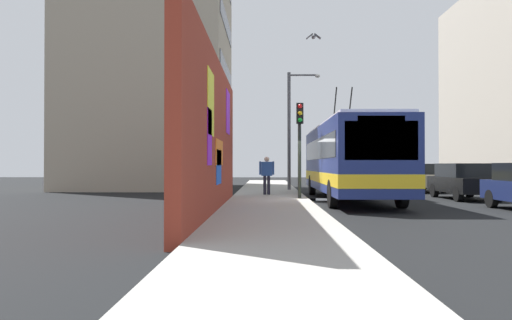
{
  "coord_description": "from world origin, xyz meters",
  "views": [
    {
      "loc": [
        -19.29,
        1.74,
        1.51
      ],
      "look_at": [
        0.56,
        2.14,
        1.72
      ],
      "focal_mm": 33.77,
      "sensor_mm": 36.0,
      "label": 1
    }
  ],
  "objects_px": {
    "parked_car_black": "(464,180)",
    "pedestrian_midblock": "(267,172)",
    "street_lamp": "(293,122)",
    "parked_car_champagne": "(418,177)",
    "city_bus": "(349,158)",
    "traffic_light": "(300,134)",
    "parked_car_white": "(391,175)"
  },
  "relations": [
    {
      "from": "parked_car_black",
      "to": "pedestrian_midblock",
      "type": "height_order",
      "value": "pedestrian_midblock"
    },
    {
      "from": "parked_car_black",
      "to": "pedestrian_midblock",
      "type": "distance_m",
      "value": 8.73
    },
    {
      "from": "pedestrian_midblock",
      "to": "street_lamp",
      "type": "relative_size",
      "value": 0.27
    },
    {
      "from": "parked_car_black",
      "to": "parked_car_champagne",
      "type": "bearing_deg",
      "value": -0.0
    },
    {
      "from": "city_bus",
      "to": "traffic_light",
      "type": "xyz_separation_m",
      "value": [
        -0.91,
        2.15,
        0.98
      ]
    },
    {
      "from": "city_bus",
      "to": "traffic_light",
      "type": "relative_size",
      "value": 2.99
    },
    {
      "from": "city_bus",
      "to": "parked_car_white",
      "type": "distance_m",
      "value": 14.04
    },
    {
      "from": "parked_car_champagne",
      "to": "street_lamp",
      "type": "distance_m",
      "value": 7.94
    },
    {
      "from": "city_bus",
      "to": "parked_car_black",
      "type": "xyz_separation_m",
      "value": [
        0.78,
        -5.2,
        -0.98
      ]
    },
    {
      "from": "parked_car_black",
      "to": "street_lamp",
      "type": "height_order",
      "value": "street_lamp"
    },
    {
      "from": "parked_car_white",
      "to": "traffic_light",
      "type": "relative_size",
      "value": 1.04
    },
    {
      "from": "parked_car_black",
      "to": "parked_car_champagne",
      "type": "distance_m",
      "value": 6.34
    },
    {
      "from": "parked_car_black",
      "to": "parked_car_white",
      "type": "height_order",
      "value": "same"
    },
    {
      "from": "pedestrian_midblock",
      "to": "traffic_light",
      "type": "bearing_deg",
      "value": -151.0
    },
    {
      "from": "parked_car_white",
      "to": "city_bus",
      "type": "bearing_deg",
      "value": 158.21
    },
    {
      "from": "parked_car_white",
      "to": "street_lamp",
      "type": "height_order",
      "value": "street_lamp"
    },
    {
      "from": "parked_car_black",
      "to": "traffic_light",
      "type": "relative_size",
      "value": 1.08
    },
    {
      "from": "parked_car_white",
      "to": "traffic_light",
      "type": "xyz_separation_m",
      "value": [
        -13.92,
        7.35,
        1.96
      ]
    },
    {
      "from": "parked_car_champagne",
      "to": "traffic_light",
      "type": "height_order",
      "value": "traffic_light"
    },
    {
      "from": "pedestrian_midblock",
      "to": "parked_car_black",
      "type": "bearing_deg",
      "value": -94.87
    },
    {
      "from": "parked_car_champagne",
      "to": "street_lamp",
      "type": "relative_size",
      "value": 0.75
    },
    {
      "from": "traffic_light",
      "to": "city_bus",
      "type": "bearing_deg",
      "value": -67.06
    },
    {
      "from": "parked_car_white",
      "to": "pedestrian_midblock",
      "type": "height_order",
      "value": "pedestrian_midblock"
    },
    {
      "from": "pedestrian_midblock",
      "to": "street_lamp",
      "type": "height_order",
      "value": "street_lamp"
    },
    {
      "from": "parked_car_champagne",
      "to": "city_bus",
      "type": "bearing_deg",
      "value": 143.84
    },
    {
      "from": "city_bus",
      "to": "parked_car_champagne",
      "type": "relative_size",
      "value": 2.39
    },
    {
      "from": "parked_car_champagne",
      "to": "parked_car_white",
      "type": "distance_m",
      "value": 5.89
    },
    {
      "from": "parked_car_champagne",
      "to": "pedestrian_midblock",
      "type": "relative_size",
      "value": 2.81
    },
    {
      "from": "street_lamp",
      "to": "pedestrian_midblock",
      "type": "bearing_deg",
      "value": 162.05
    },
    {
      "from": "pedestrian_midblock",
      "to": "parked_car_white",
      "type": "bearing_deg",
      "value": -37.12
    },
    {
      "from": "parked_car_champagne",
      "to": "parked_car_black",
      "type": "bearing_deg",
      "value": 180.0
    },
    {
      "from": "traffic_light",
      "to": "street_lamp",
      "type": "height_order",
      "value": "street_lamp"
    }
  ]
}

